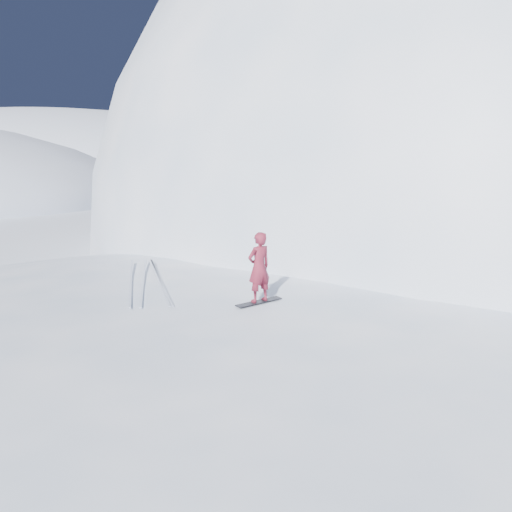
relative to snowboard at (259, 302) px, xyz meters
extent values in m
plane|color=white|center=(-2.35, -1.60, -2.41)|extent=(400.00, 400.00, 0.00)
ellipsoid|color=white|center=(-1.35, 1.40, -2.41)|extent=(36.00, 28.00, 4.80)
ellipsoid|color=white|center=(19.65, 24.40, -2.41)|extent=(60.00, 56.00, 56.00)
ellipsoid|color=white|center=(7.65, 18.40, -2.41)|extent=(28.00, 24.00, 18.00)
ellipsoid|color=white|center=(-42.35, 108.40, -2.41)|extent=(140.00, 90.00, 36.00)
ellipsoid|color=white|center=(2.65, -4.60, -2.41)|extent=(5.00, 4.50, 0.70)
ellipsoid|color=white|center=(-4.35, 4.40, -2.41)|extent=(7.00, 6.30, 1.00)
ellipsoid|color=white|center=(4.65, 2.40, -2.41)|extent=(4.00, 3.60, 0.60)
cube|color=black|center=(0.00, 0.00, 0.00)|extent=(1.37, 0.98, 0.02)
imported|color=maroon|center=(0.00, 0.00, 0.99)|extent=(0.85, 0.77, 1.95)
cube|color=silver|center=(-3.99, 2.73, 0.01)|extent=(1.07, 5.92, 0.04)
cube|color=silver|center=(-3.58, 2.73, 0.01)|extent=(0.81, 5.96, 0.04)
cube|color=silver|center=(-3.09, 2.73, 0.01)|extent=(1.37, 5.87, 0.04)
cube|color=silver|center=(-3.04, 2.73, 0.01)|extent=(1.43, 5.85, 0.04)
camera|label=1|loc=(-1.10, -12.06, 3.91)|focal=32.00mm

